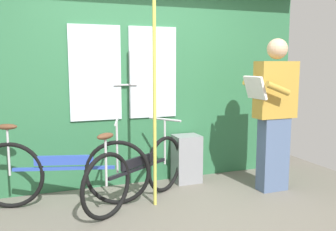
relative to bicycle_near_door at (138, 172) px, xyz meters
name	(u,v)px	position (x,y,z in m)	size (l,w,h in m)	color
ground_plane	(183,227)	(0.25, -0.65, -0.37)	(5.32, 4.34, 0.04)	#666056
train_door_wall	(140,82)	(0.24, 0.72, 0.90)	(4.32, 0.28, 2.41)	#2D6B42
bicycle_near_door	(138,172)	(0.00, 0.00, 0.00)	(1.36, 0.93, 0.86)	black
bicycle_leaning_behind	(63,172)	(-0.74, 0.21, 0.02)	(1.74, 0.63, 0.91)	black
passenger_reading_newspaper	(274,112)	(1.60, -0.13, 0.58)	(0.58, 0.51, 1.76)	slate
trash_bin_by_wall	(187,159)	(0.78, 0.50, -0.05)	(0.32, 0.28, 0.60)	gray
handrail_pole	(155,93)	(0.16, -0.09, 0.83)	(0.04, 0.04, 2.37)	#C6C14C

